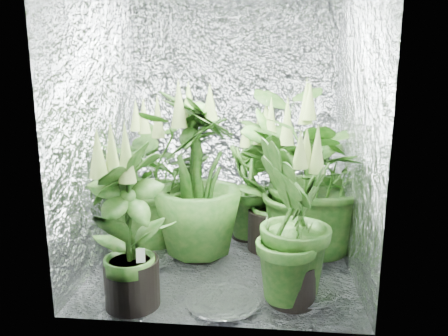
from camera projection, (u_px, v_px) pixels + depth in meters
ground at (225, 258)px, 2.94m from camera, size 1.60×1.60×0.00m
walls at (225, 109)px, 2.72m from camera, size 1.62×1.62×2.00m
plant_a at (153, 178)px, 3.05m from camera, size 1.08×1.08×1.06m
plant_b at (271, 184)px, 2.99m from camera, size 0.71×0.71×1.06m
plant_c at (249, 185)px, 3.23m from camera, size 0.49×0.49×0.90m
plant_d at (197, 178)px, 2.87m from camera, size 0.84×0.84×1.19m
plant_e at (311, 175)px, 2.86m from camera, size 0.99×0.99×1.18m
plant_f at (129, 228)px, 2.26m from camera, size 0.61×0.61×0.98m
plant_g at (294, 224)px, 2.29m from camera, size 0.57×0.57×0.97m
circulation_fan at (309, 220)px, 3.19m from camera, size 0.17×0.33×0.38m
plant_label at (141, 256)px, 2.26m from camera, size 0.05×0.03×0.07m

